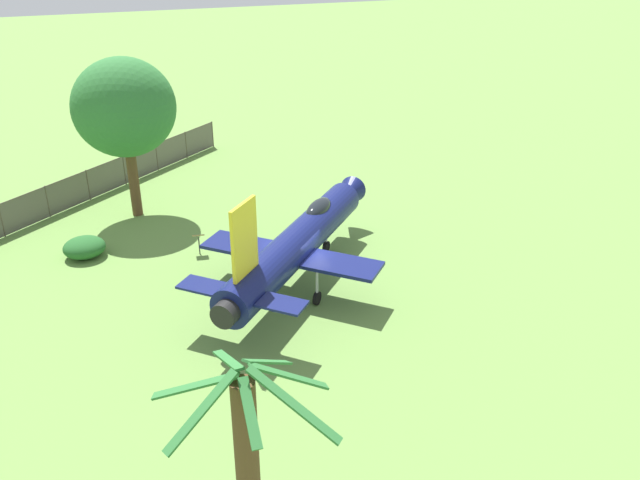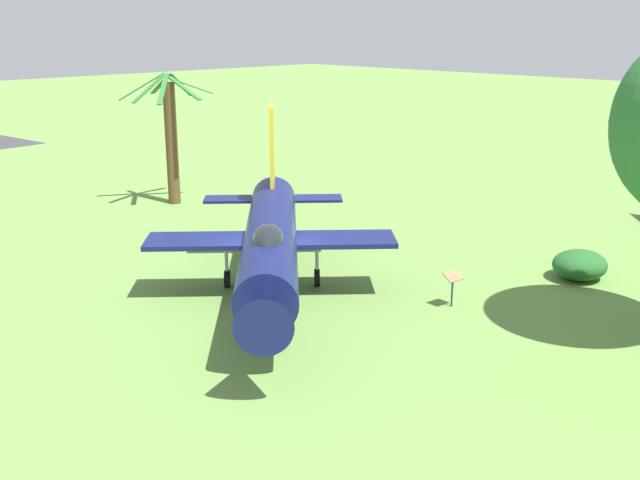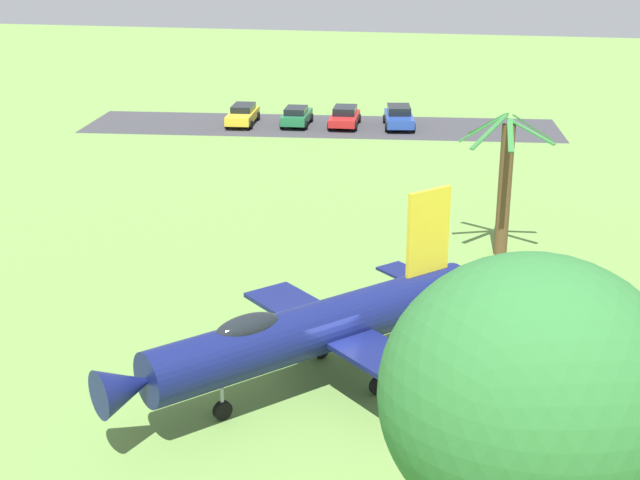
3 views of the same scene
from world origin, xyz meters
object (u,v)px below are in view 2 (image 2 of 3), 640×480
object	(u,v)px
display_jet	(270,241)
palm_tree	(171,139)
info_plaque	(453,281)
shrub_near_fence	(580,265)

from	to	relation	value
display_jet	palm_tree	distance (m)	15.10
palm_tree	info_plaque	size ratio (longest dim) A/B	5.61
display_jet	info_plaque	bearing A→B (deg)	84.41
shrub_near_fence	info_plaque	world-z (taller)	info_plaque
shrub_near_fence	info_plaque	distance (m)	5.65
display_jet	info_plaque	xyz separation A→B (m)	(-3.85, 4.33, -1.24)
palm_tree	info_plaque	world-z (taller)	palm_tree
palm_tree	shrub_near_fence	distance (m)	20.30
display_jet	palm_tree	bearing A→B (deg)	-160.06
display_jet	shrub_near_fence	xyz separation A→B (m)	(-9.26, 5.95, -1.58)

